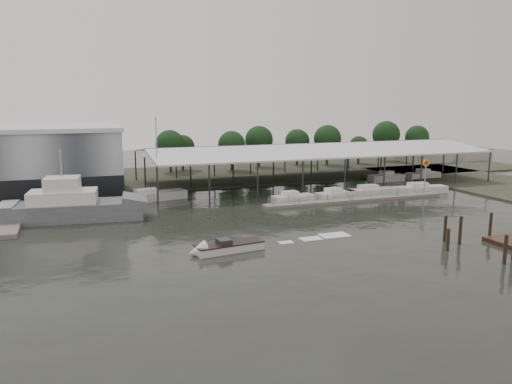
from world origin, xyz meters
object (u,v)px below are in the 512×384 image
object	(u,v)px
grey_trawler	(74,207)
white_sailboat	(154,196)
speedboat_underway	(223,248)
shell_fuel_sign	(426,170)

from	to	relation	value
grey_trawler	white_sailboat	size ratio (longest dim) A/B	1.44
white_sailboat	speedboat_underway	bearing A→B (deg)	-98.70
shell_fuel_sign	white_sailboat	size ratio (longest dim) A/B	0.46
shell_fuel_sign	white_sailboat	bearing A→B (deg)	164.36
shell_fuel_sign	speedboat_underway	world-z (taller)	shell_fuel_sign
white_sailboat	grey_trawler	bearing A→B (deg)	-154.45
shell_fuel_sign	grey_trawler	xyz separation A→B (m)	(-49.82, 2.17, -2.35)
white_sailboat	speedboat_underway	size ratio (longest dim) A/B	0.66
shell_fuel_sign	white_sailboat	xyz separation A→B (m)	(-38.80, 10.86, -3.28)
grey_trawler	speedboat_underway	bearing A→B (deg)	-49.12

